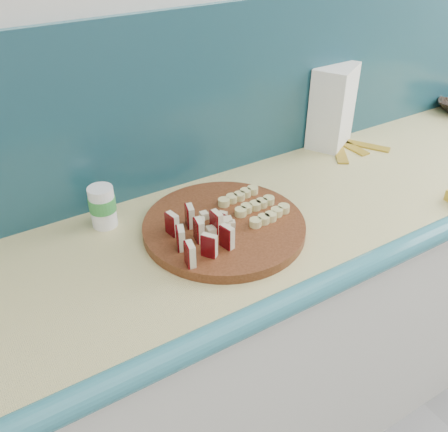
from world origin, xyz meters
name	(u,v)px	position (x,y,z in m)	size (l,w,h in m)	color
kitchen_counter	(326,300)	(0.10, 1.50, 0.46)	(2.20, 0.63, 0.91)	white
backsplash	(290,79)	(0.10, 1.79, 1.16)	(2.20, 0.02, 0.50)	teal
cutting_board	(224,227)	(-0.32, 1.50, 0.92)	(0.42, 0.42, 0.03)	#42200E
apple_wedges	(198,233)	(-0.42, 1.46, 0.97)	(0.14, 0.18, 0.06)	beige
apple_chunks	(216,223)	(-0.35, 1.50, 0.95)	(0.06, 0.07, 0.02)	beige
banana_slices	(254,206)	(-0.22, 1.52, 0.95)	(0.15, 0.17, 0.02)	#CEC67E
flour_bag	(332,106)	(0.27, 1.76, 1.05)	(0.16, 0.11, 0.27)	white
canister	(103,206)	(-0.57, 1.69, 0.97)	(0.07, 0.07, 0.11)	white
banana_peel	(352,148)	(0.31, 1.68, 0.91)	(0.23, 0.19, 0.01)	gold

